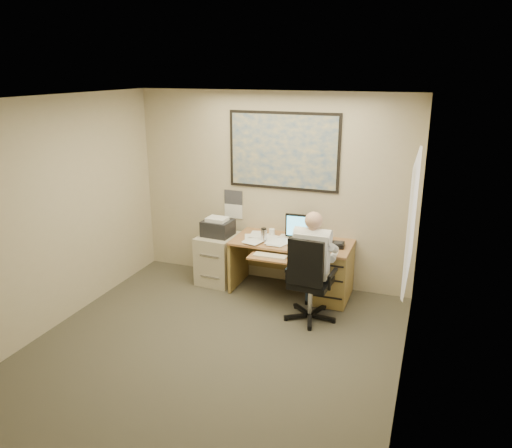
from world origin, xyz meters
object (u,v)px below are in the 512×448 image
(desk, at_px, (315,265))
(office_chair, at_px, (310,296))
(person, at_px, (312,266))
(filing_cabinet, at_px, (219,254))

(desk, distance_m, office_chair, 0.73)
(desk, distance_m, person, 0.68)
(desk, height_order, person, person)
(desk, relative_size, filing_cabinet, 1.65)
(filing_cabinet, relative_size, office_chair, 0.88)
(desk, relative_size, person, 1.17)
(office_chair, bearing_deg, person, 96.78)
(person, bearing_deg, office_chair, -87.06)
(office_chair, height_order, person, person)
(desk, distance_m, filing_cabinet, 1.43)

